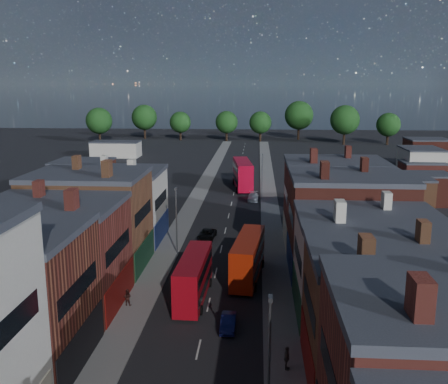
# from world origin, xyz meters

# --- Properties ---
(pavement_west) EXTENTS (3.00, 200.00, 0.12)m
(pavement_west) POSITION_xyz_m (-6.50, 50.00, 0.06)
(pavement_west) COLOR gray
(pavement_west) RESTS_ON ground
(pavement_east) EXTENTS (3.00, 200.00, 0.12)m
(pavement_east) POSITION_xyz_m (6.50, 50.00, 0.06)
(pavement_east) COLOR gray
(pavement_east) RESTS_ON ground
(terrace_east) EXTENTS (12.00, 80.00, 13.02)m
(terrace_east) POSITION_xyz_m (14.00, 0.00, 6.51)
(terrace_east) COLOR maroon
(terrace_east) RESTS_ON ground
(lamp_post_1) EXTENTS (0.25, 0.70, 8.12)m
(lamp_post_1) POSITION_xyz_m (5.20, 0.00, 4.70)
(lamp_post_1) COLOR slate
(lamp_post_1) RESTS_ON ground
(lamp_post_2) EXTENTS (0.25, 0.70, 8.12)m
(lamp_post_2) POSITION_xyz_m (-5.20, 30.00, 4.70)
(lamp_post_2) COLOR slate
(lamp_post_2) RESTS_ON ground
(lamp_post_3) EXTENTS (0.25, 0.70, 8.12)m
(lamp_post_3) POSITION_xyz_m (5.20, 60.00, 4.70)
(lamp_post_3) COLOR slate
(lamp_post_3) RESTS_ON ground
(bus_0) EXTENTS (2.75, 9.96, 4.27)m
(bus_0) POSITION_xyz_m (-1.50, 17.08, 2.30)
(bus_0) COLOR #AD0915
(bus_0) RESTS_ON ground
(bus_1) EXTENTS (3.54, 10.53, 4.46)m
(bus_1) POSITION_xyz_m (3.50, 22.68, 2.41)
(bus_1) COLOR #B7220A
(bus_1) RESTS_ON ground
(bus_2) EXTENTS (4.44, 12.84, 5.43)m
(bus_2) POSITION_xyz_m (1.50, 69.04, 2.93)
(bus_2) COLOR #BC0823
(bus_2) RESTS_ON ground
(car_1) EXTENTS (1.24, 3.51, 1.15)m
(car_1) POSITION_xyz_m (2.10, 11.49, 0.58)
(car_1) COLOR navy
(car_1) RESTS_ON ground
(car_2) EXTENTS (2.41, 4.48, 1.20)m
(car_2) POSITION_xyz_m (-2.17, 36.08, 0.60)
(car_2) COLOR black
(car_2) RESTS_ON ground
(car_3) EXTENTS (1.97, 4.50, 1.29)m
(car_3) POSITION_xyz_m (3.66, 58.78, 0.64)
(car_3) COLOR silver
(car_3) RESTS_ON ground
(ped_1) EXTENTS (0.78, 0.47, 1.54)m
(ped_1) POSITION_xyz_m (-7.41, 15.19, 0.89)
(ped_1) COLOR #381A16
(ped_1) RESTS_ON pavement_west
(ped_3) EXTENTS (0.64, 1.09, 1.74)m
(ped_3) POSITION_xyz_m (6.63, 5.53, 0.99)
(ped_3) COLOR #554E49
(ped_3) RESTS_ON pavement_east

